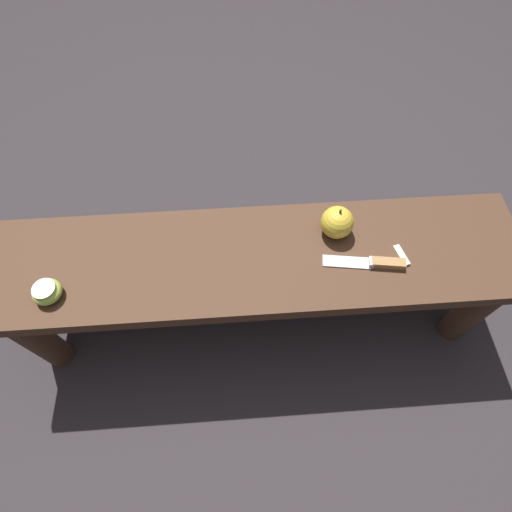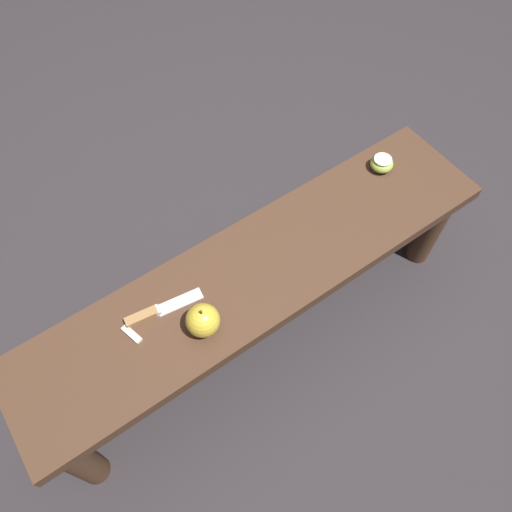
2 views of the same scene
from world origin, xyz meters
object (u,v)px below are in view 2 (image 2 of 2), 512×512
(knife, at_px, (153,313))
(apple_cut, at_px, (382,163))
(wooden_bench, at_px, (259,283))
(apple_whole, at_px, (203,320))

(knife, height_order, apple_cut, apple_cut)
(wooden_bench, relative_size, apple_cut, 20.06)
(wooden_bench, bearing_deg, apple_whole, -163.70)
(apple_whole, bearing_deg, knife, 129.36)
(apple_cut, bearing_deg, apple_whole, -169.20)
(wooden_bench, xyz_separation_m, knife, (-0.29, 0.04, 0.09))
(apple_whole, bearing_deg, apple_cut, 10.80)
(knife, distance_m, apple_whole, 0.14)
(knife, xyz_separation_m, apple_whole, (0.08, -0.10, 0.03))
(knife, relative_size, apple_cut, 2.95)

